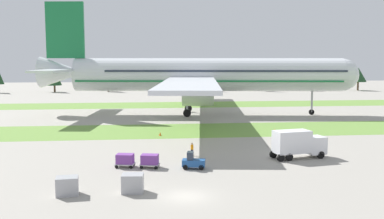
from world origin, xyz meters
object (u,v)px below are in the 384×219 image
object	(u,v)px
airliner	(198,75)
cargo_dolly_lead	(150,160)
cargo_dolly_second	(125,159)
taxiway_marker_1	(274,130)
ground_crew_marshaller	(192,149)
uld_container_1	(133,183)
catering_truck	(298,143)
uld_container_0	(67,186)
taxiway_marker_0	(160,134)
baggage_tug	(193,162)

from	to	relation	value
airliner	cargo_dolly_lead	size ratio (longest dim) A/B	35.78
cargo_dolly_second	taxiway_marker_1	size ratio (longest dim) A/B	5.00
ground_crew_marshaller	cargo_dolly_lead	bearing A→B (deg)	106.08
cargo_dolly_second	taxiway_marker_1	bearing A→B (deg)	143.79
cargo_dolly_second	uld_container_1	bearing A→B (deg)	17.82
airliner	taxiway_marker_1	xyz separation A→B (m)	(10.33, -24.58, -8.73)
airliner	cargo_dolly_second	xyz separation A→B (m)	(-14.20, -47.24, -8.06)
catering_truck	taxiway_marker_1	size ratio (longest dim) A/B	14.85
catering_truck	taxiway_marker_1	xyz separation A→B (m)	(2.98, 20.28, -1.71)
uld_container_0	taxiway_marker_0	size ratio (longest dim) A/B	3.47
cargo_dolly_lead	catering_truck	distance (m)	18.96
cargo_dolly_lead	cargo_dolly_second	distance (m)	2.90
cargo_dolly_second	catering_truck	xyz separation A→B (m)	(21.55, 2.38, 1.03)
cargo_dolly_lead	uld_container_0	distance (m)	12.17
catering_truck	cargo_dolly_second	bearing A→B (deg)	-94.90
baggage_tug	cargo_dolly_second	bearing A→B (deg)	-90.00
airliner	catering_truck	xyz separation A→B (m)	(7.35, -44.86, -7.02)
catering_truck	uld_container_0	size ratio (longest dim) A/B	3.63
taxiway_marker_0	uld_container_1	bearing A→B (deg)	-96.68
baggage_tug	uld_container_1	size ratio (longest dim) A/B	1.40
uld_container_0	taxiway_marker_1	size ratio (longest dim) A/B	4.09
ground_crew_marshaller	cargo_dolly_second	bearing A→B (deg)	91.72
cargo_dolly_second	ground_crew_marshaller	distance (m)	9.80
airliner	catering_truck	size ratio (longest dim) A/B	12.04
uld_container_1	baggage_tug	bearing A→B (deg)	51.54
cargo_dolly_second	catering_truck	bearing A→B (deg)	107.37
baggage_tug	taxiway_marker_1	size ratio (longest dim) A/B	5.72
cargo_dolly_second	catering_truck	size ratio (longest dim) A/B	0.34
airliner	uld_container_1	bearing A→B (deg)	-5.73
cargo_dolly_lead	catering_truck	size ratio (longest dim) A/B	0.34
catering_truck	ground_crew_marshaller	distance (m)	13.52
airliner	taxiway_marker_0	xyz separation A→B (m)	(-9.47, -26.65, -8.69)
cargo_dolly_lead	taxiway_marker_1	distance (m)	31.77
catering_truck	taxiway_marker_1	distance (m)	20.57
airliner	uld_container_0	size ratio (longest dim) A/B	43.78
airliner	catering_truck	bearing A→B (deg)	16.44
taxiway_marker_1	cargo_dolly_second	bearing A→B (deg)	-137.28
taxiway_marker_1	airliner	bearing A→B (deg)	112.79
baggage_tug	uld_container_0	distance (m)	15.20
catering_truck	taxiway_marker_1	bearing A→B (deg)	160.44
ground_crew_marshaller	uld_container_1	size ratio (longest dim) A/B	0.87
baggage_tug	taxiway_marker_0	bearing A→B (deg)	-161.08
baggage_tug	cargo_dolly_second	xyz separation A→B (m)	(-7.78, 1.52, 0.10)
ground_crew_marshaller	taxiway_marker_0	distance (m)	15.89
cargo_dolly_second	taxiway_marker_1	world-z (taller)	cargo_dolly_second
ground_crew_marshaller	taxiway_marker_1	bearing A→B (deg)	-72.55
taxiway_marker_0	taxiway_marker_1	distance (m)	19.91
catering_truck	uld_container_1	xyz separation A→B (m)	(-20.39, -12.23, -1.07)
uld_container_1	taxiway_marker_0	size ratio (longest dim) A/B	3.47
uld_container_0	taxiway_marker_0	xyz separation A→B (m)	(9.56, 30.59, -0.56)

